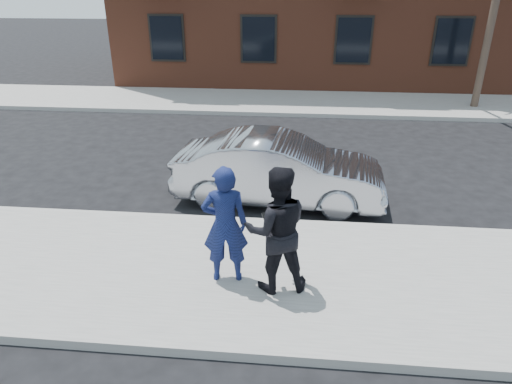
# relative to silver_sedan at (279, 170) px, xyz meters

# --- Properties ---
(ground) EXTENTS (100.00, 100.00, 0.00)m
(ground) POSITION_rel_silver_sedan_xyz_m (2.33, -2.72, -0.74)
(ground) COLOR black
(ground) RESTS_ON ground
(near_sidewalk) EXTENTS (50.00, 3.50, 0.15)m
(near_sidewalk) POSITION_rel_silver_sedan_xyz_m (2.33, -2.97, -0.66)
(near_sidewalk) COLOR gray
(near_sidewalk) RESTS_ON ground
(near_curb) EXTENTS (50.00, 0.10, 0.15)m
(near_curb) POSITION_rel_silver_sedan_xyz_m (2.33, -1.17, -0.66)
(near_curb) COLOR #999691
(near_curb) RESTS_ON ground
(far_sidewalk) EXTENTS (50.00, 3.50, 0.15)m
(far_sidewalk) POSITION_rel_silver_sedan_xyz_m (2.33, 8.53, -0.66)
(far_sidewalk) COLOR gray
(far_sidewalk) RESTS_ON ground
(far_curb) EXTENTS (50.00, 0.10, 0.15)m
(far_curb) POSITION_rel_silver_sedan_xyz_m (2.33, 6.73, -0.66)
(far_curb) COLOR #999691
(far_curb) RESTS_ON ground
(silver_sedan) EXTENTS (4.58, 1.90, 1.47)m
(silver_sedan) POSITION_rel_silver_sedan_xyz_m (0.00, 0.00, 0.00)
(silver_sedan) COLOR #999BA3
(silver_sedan) RESTS_ON ground
(man_hoodie) EXTENTS (0.75, 0.55, 1.90)m
(man_hoodie) POSITION_rel_silver_sedan_xyz_m (-0.67, -3.13, 0.36)
(man_hoodie) COLOR navy
(man_hoodie) RESTS_ON near_sidewalk
(man_peacoat) EXTENTS (1.09, 0.92, 1.98)m
(man_peacoat) POSITION_rel_silver_sedan_xyz_m (0.12, -3.27, 0.40)
(man_peacoat) COLOR black
(man_peacoat) RESTS_ON near_sidewalk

